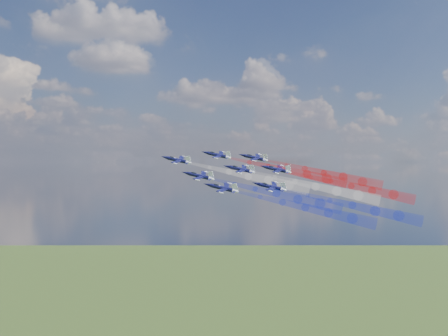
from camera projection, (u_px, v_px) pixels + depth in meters
name	position (u px, v px, depth m)	size (l,w,h in m)	color
jet_lead	(177.00, 160.00, 174.53)	(8.53, 10.66, 2.84)	black
trail_lead	(248.00, 176.00, 168.86)	(3.55, 38.38, 3.55)	white
jet_inner_left	(199.00, 176.00, 163.22)	(8.53, 10.66, 2.84)	black
trail_inner_left	(276.00, 194.00, 157.55)	(3.55, 38.38, 3.55)	#1726C6
jet_inner_right	(217.00, 155.00, 181.03)	(8.53, 10.66, 2.84)	black
trail_inner_right	(287.00, 170.00, 175.37)	(3.55, 38.38, 3.55)	red
jet_outer_left	(222.00, 188.00, 153.73)	(8.53, 10.66, 2.84)	black
trail_outer_left	(305.00, 207.00, 148.06)	(3.55, 38.38, 3.55)	#1726C6
jet_center_third	(240.00, 169.00, 170.14)	(8.53, 10.66, 2.84)	black
trail_center_third	(316.00, 186.00, 164.47)	(3.55, 38.38, 3.55)	white
jet_outer_right	(255.00, 158.00, 185.51)	(8.53, 10.66, 2.84)	black
trail_outer_right	(324.00, 173.00, 179.84)	(3.55, 38.38, 3.55)	red
jet_rear_left	(271.00, 187.00, 159.25)	(8.53, 10.66, 2.84)	black
trail_rear_left	(352.00, 205.00, 153.59)	(3.55, 38.38, 3.55)	#1726C6
jet_rear_right	(277.00, 169.00, 174.15)	(8.53, 10.66, 2.84)	black
trail_rear_right	(351.00, 186.00, 168.49)	(3.55, 38.38, 3.55)	red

